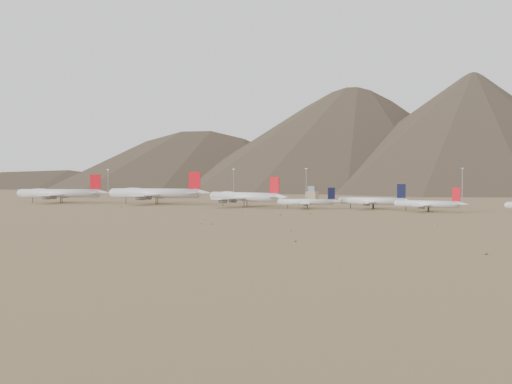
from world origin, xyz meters
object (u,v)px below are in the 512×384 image
at_px(widebody_east, 245,197).
at_px(narrowbody_b, 374,201).
at_px(widebody_centre, 156,193).
at_px(widebody_west, 60,193).
at_px(narrowbody_a, 308,202).
at_px(control_tower, 312,195).

relative_size(widebody_east, narrowbody_b, 1.37).
bearing_deg(widebody_centre, narrowbody_b, -11.19).
xyz_separation_m(widebody_west, narrowbody_a, (192.76, -2.61, -3.01)).
bearing_deg(widebody_east, widebody_centre, -171.55).
bearing_deg(narrowbody_a, widebody_east, 155.87).
bearing_deg(narrowbody_a, widebody_west, 160.60).
height_order(narrowbody_a, control_tower, narrowbody_a).
relative_size(narrowbody_a, narrowbody_b, 0.82).
height_order(widebody_west, narrowbody_a, widebody_west).
height_order(widebody_west, widebody_centre, widebody_centre).
distance_m(narrowbody_a, control_tower, 99.06).
height_order(widebody_centre, narrowbody_a, widebody_centre).
bearing_deg(widebody_east, control_tower, 97.39).
bearing_deg(widebody_west, widebody_east, -18.52).
distance_m(widebody_west, widebody_centre, 75.44).
height_order(widebody_east, narrowbody_b, widebody_east).
bearing_deg(narrowbody_b, control_tower, 131.22).
xyz_separation_m(narrowbody_a, control_tower, (-30.03, 94.39, 1.13)).
distance_m(widebody_east, narrowbody_b, 82.26).
bearing_deg(control_tower, widebody_west, -150.58).
height_order(narrowbody_b, control_tower, narrowbody_b).
relative_size(narrowbody_a, control_tower, 3.14).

